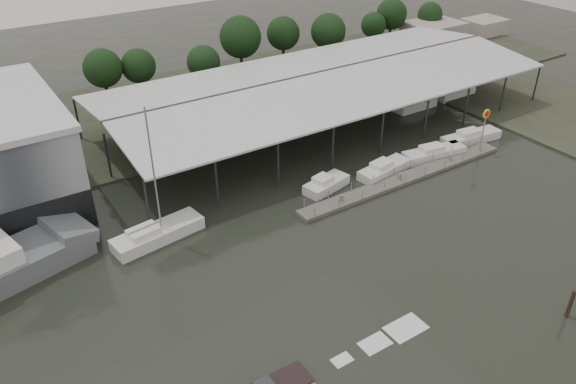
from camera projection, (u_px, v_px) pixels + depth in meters
ground at (358, 277)px, 47.62m from camera, size 200.00×200.00×0.00m
land_strip_far at (164, 112)px, 77.54m from camera, size 140.00×30.00×0.30m
land_strip_east at (569, 118)px, 75.85m from camera, size 20.00×60.00×0.30m
covered_boat_shed at (325, 76)px, 72.41m from camera, size 58.24×24.00×6.96m
floating_dock at (406, 178)px, 61.70m from camera, size 28.00×2.00×1.40m
shell_fuel_sign at (485, 122)px, 65.40m from camera, size 1.10×0.18×5.55m
distant_commercial_buildings at (450, 31)px, 106.30m from camera, size 22.00×8.00×4.00m
white_sailboat at (157, 234)px, 51.89m from camera, size 8.91×3.72×13.31m
moored_cruiser_0 at (326, 184)px, 59.76m from camera, size 5.64×3.31×1.70m
moored_cruiser_1 at (384, 169)px, 62.60m from camera, size 7.08×3.19×1.70m
moored_cruiser_2 at (434, 153)px, 65.98m from camera, size 8.04×3.38×1.70m
moored_cruiser_3 at (470, 137)px, 69.61m from camera, size 8.26×3.07×1.70m
horizon_tree_line at (282, 37)px, 90.13m from camera, size 66.79×9.53×9.68m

